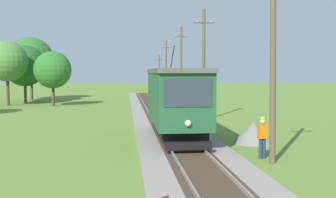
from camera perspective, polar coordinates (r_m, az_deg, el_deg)
red_tram at (r=20.90m, az=1.18°, el=-0.09°), size 2.60×8.54×4.79m
utility_pole_near_tram at (r=16.36m, az=14.90°, el=5.49°), size 1.40×0.51×8.08m
utility_pole_mid at (r=29.92m, az=5.17°, el=5.07°), size 1.40×0.39×8.34m
utility_pole_far at (r=42.01m, az=1.89°, el=4.78°), size 1.40×0.49×8.40m
utility_pole_distant at (r=57.41m, az=-0.28°, el=4.43°), size 1.40×0.48×8.18m
utility_pole_horizon at (r=69.10m, az=-1.27°, el=3.70°), size 1.40×0.54×6.63m
gravel_pile at (r=20.82m, az=12.15°, el=-4.74°), size 2.06×2.06×1.10m
track_worker at (r=17.16m, az=13.45°, el=-5.13°), size 0.41×0.29×1.78m
tree_left_near at (r=46.54m, az=-22.17°, el=5.05°), size 4.39×4.39×7.02m
tree_right_near at (r=44.14m, az=-16.28°, el=4.05°), size 3.98×3.98×5.89m
tree_right_far at (r=54.98m, az=-19.13°, el=5.31°), size 5.96×5.96×8.19m
tree_horizon at (r=50.45m, az=-19.95°, el=4.52°), size 4.93×4.93×6.88m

